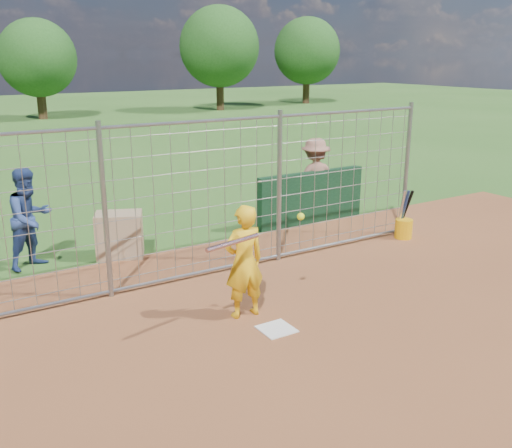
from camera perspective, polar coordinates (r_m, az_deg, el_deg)
ground at (r=7.75m, az=1.23°, el=-9.96°), size 100.00×100.00×0.00m
home_plate at (r=7.60m, az=2.06°, el=-10.47°), size 0.43×0.43×0.02m
dugout_wall at (r=12.19m, az=5.53°, el=2.67°), size 2.60×0.20×1.10m
batter at (r=7.68m, az=-1.20°, el=-3.80°), size 0.59×0.40×1.58m
bystander_a at (r=10.18m, az=-21.65°, el=0.53°), size 1.04×0.96×1.71m
bystander_c at (r=12.42m, az=5.91°, el=4.50°), size 1.26×0.89×1.77m
equipment_bin at (r=10.38m, az=-13.48°, el=-1.06°), size 0.95×0.82×0.80m
equipment_in_play at (r=7.27m, az=-0.57°, el=-1.19°), size 1.62×0.32×0.22m
bucket_with_bats at (r=11.52m, az=14.54°, el=-0.20°), size 0.34×0.37×0.97m
backstop_fence at (r=8.96m, az=-5.67°, el=2.25°), size 9.08×0.08×2.60m
tree_line at (r=34.64m, az=-20.95°, el=15.93°), size 44.66×6.72×6.48m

